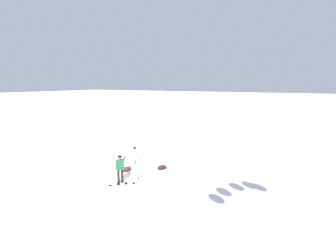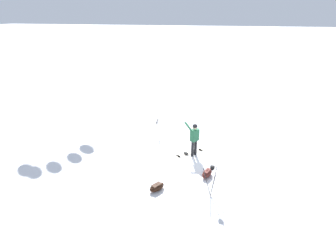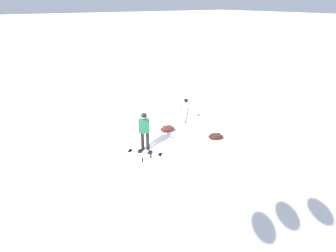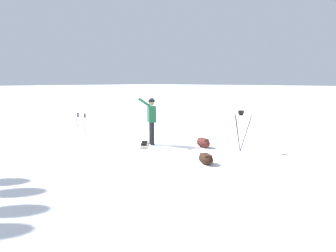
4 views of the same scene
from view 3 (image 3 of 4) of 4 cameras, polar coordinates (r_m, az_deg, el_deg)
name	(u,v)px [view 3 (image 3 of 4)]	position (r m, az deg, el deg)	size (l,w,h in m)	color
ground_plane	(151,147)	(11.33, -3.80, -4.68)	(300.00, 300.00, 0.00)	white
snowboarder	(144,128)	(10.66, -5.26, -0.41)	(0.48, 0.77, 1.74)	black
snowboard	(145,152)	(10.92, -5.15, -5.87)	(1.29, 1.35, 0.10)	beige
gear_bag_large	(216,136)	(12.05, 10.60, -2.30)	(0.77, 0.67, 0.28)	black
camera_tripod	(186,106)	(13.07, 3.99, 4.39)	(0.63, 0.52, 1.36)	#262628
gear_bag_small	(167,129)	(12.49, -0.14, -0.63)	(0.76, 0.53, 0.33)	#4C1E19
ski_poles	(147,167)	(8.64, -4.68, -9.09)	(0.43, 0.33, 1.23)	gray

